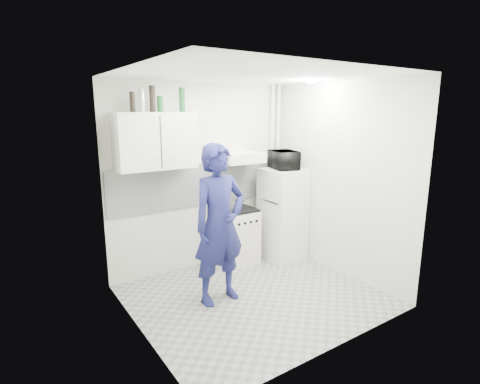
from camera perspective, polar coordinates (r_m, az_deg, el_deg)
floor at (r=4.75m, az=2.17°, el=-15.56°), size 2.80×2.80×0.00m
ceiling at (r=4.22m, az=2.47°, el=17.49°), size 2.80×2.80×0.00m
wall_back at (r=5.34m, az=-5.66°, el=2.34°), size 2.80×0.00×2.80m
wall_left at (r=3.67m, az=-15.62°, el=-2.66°), size 0.00×2.60×2.60m
wall_right at (r=5.23m, az=14.77°, el=1.79°), size 0.00×2.60×2.60m
person at (r=4.32m, az=-3.14°, el=-4.98°), size 0.71×0.49×1.87m
stove at (r=5.57m, az=-0.32°, el=-6.79°), size 0.50×0.50×0.79m
fridge at (r=5.71m, az=6.51°, el=-3.33°), size 0.58×0.58×1.38m
stove_top at (r=5.45m, az=-0.32°, el=-2.70°), size 0.48×0.48×0.03m
saucepan at (r=5.48m, az=-1.16°, el=-1.97°), size 0.17×0.17×0.09m
microwave at (r=5.54m, az=6.72°, el=4.89°), size 0.56×0.45×0.27m
bottle_b at (r=4.69m, az=-16.09°, el=13.05°), size 0.06×0.06×0.24m
bottle_c at (r=4.73m, az=-14.73°, el=13.31°), size 0.06×0.06×0.27m
bottle_d at (r=4.78m, az=-13.20°, el=13.65°), size 0.07×0.07×0.31m
canister_a at (r=4.81m, az=-12.05°, el=12.97°), size 0.08×0.08×0.19m
bottle_e at (r=4.93m, az=-8.83°, el=13.72°), size 0.08×0.08×0.30m
upper_cabinet at (r=4.80m, az=-12.75°, el=7.60°), size 1.00×0.35×0.70m
range_hood at (r=5.32m, az=-0.14°, el=5.30°), size 0.60×0.50×0.14m
backsplash at (r=5.34m, az=-5.56°, el=1.26°), size 2.74×0.03×0.60m
pipe_a at (r=5.99m, az=5.72°, el=3.43°), size 0.05×0.05×2.60m
pipe_b at (r=5.92m, az=4.82°, el=3.33°), size 0.04×0.04×2.60m
ceiling_spot_fixture at (r=5.01m, az=10.66°, el=16.13°), size 0.10×0.10×0.02m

